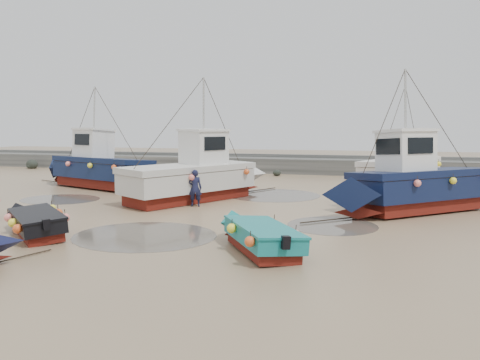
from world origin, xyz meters
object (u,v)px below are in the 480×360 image
Objects in this scene: dinghy_2 at (258,232)px; cabin_boat_1 at (199,174)px; cabin_boat_3 at (405,166)px; cabin_boat_0 at (95,166)px; person at (195,206)px; dinghy_4 at (36,219)px; cabin_boat_2 at (412,182)px.

dinghy_2 is 0.52× the size of cabin_boat_1.
cabin_boat_1 is 1.05× the size of cabin_boat_3.
person is at bearing -99.89° from cabin_boat_0.
cabin_boat_0 is 1.02× the size of cabin_boat_1.
dinghy_4 is 0.51× the size of cabin_boat_3.
person is (8.54, -4.90, -1.34)m from cabin_boat_0.
person is (3.33, 6.90, -0.55)m from dinghy_4.
cabin_boat_1 is at bearing -91.90° from person.
dinghy_2 is 0.55× the size of cabin_boat_3.
cabin_boat_1 is at bearing 23.76° from dinghy_4.
cabin_boat_2 is (5.05, 7.87, 0.80)m from dinghy_2.
person is at bearing 91.13° from dinghy_2.
dinghy_2 is 0.51× the size of cabin_boat_0.
dinghy_2 is at bearing -48.41° from dinghy_4.
cabin_boat_0 and cabin_boat_3 have the same top height.
dinghy_4 is 12.93m from cabin_boat_0.
cabin_boat_3 is (13.33, 16.26, 0.81)m from dinghy_4.
cabin_boat_2 is (10.27, -0.91, 0.02)m from cabin_boat_1.
dinghy_4 is 0.49× the size of cabin_boat_1.
cabin_boat_2 reaches higher than dinghy_2.
cabin_boat_0 is 8.54m from cabin_boat_1.
cabin_boat_1 is at bearing 43.81° from cabin_boat_2.
cabin_boat_0 is 19.08m from cabin_boat_3.
dinghy_2 is 17.09m from cabin_boat_3.
person is at bearing -112.03° from cabin_boat_3.
cabin_boat_1 reaches higher than dinghy_2.
dinghy_4 is 0.58× the size of cabin_boat_2.
cabin_boat_1 and cabin_boat_3 have the same top height.
dinghy_2 is 1.07× the size of dinghy_4.
cabin_boat_2 is 4.60× the size of person.
person is at bearing 54.76° from cabin_boat_2.
cabin_boat_3 is 5.23× the size of person.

